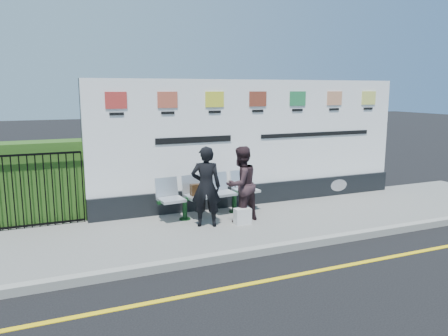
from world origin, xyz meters
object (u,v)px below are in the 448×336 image
object	(u,v)px
bench	(210,205)
woman_right	(241,184)
billboard	(256,151)
woman_left	(206,187)

from	to	relation	value
bench	woman_right	size ratio (longest dim) A/B	1.46
bench	billboard	bearing A→B (deg)	17.56
woman_left	woman_right	distance (m)	0.80
woman_left	bench	bearing A→B (deg)	-96.86
bench	woman_left	size ratio (longest dim) A/B	1.42
billboard	woman_right	world-z (taller)	billboard
billboard	woman_left	size ratio (longest dim) A/B	4.83
billboard	woman_right	xyz separation A→B (m)	(-0.97, -1.24, -0.50)
woman_left	billboard	bearing A→B (deg)	-123.64
bench	woman_left	distance (m)	0.94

